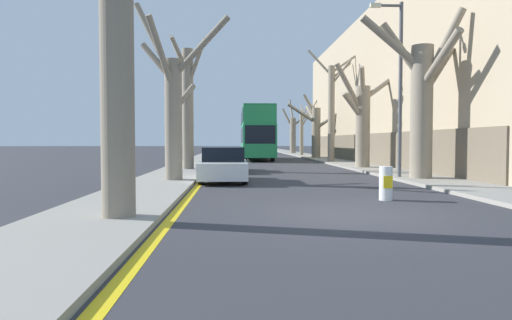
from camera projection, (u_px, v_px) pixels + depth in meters
The scene contains 19 objects.
ground_plane at pixel (349, 214), 10.12m from camera, with size 300.00×300.00×0.00m, color #333338.
sidewalk_left at pixel (213, 153), 59.76m from camera, with size 2.58×120.00×0.12m, color gray.
sidewalk_right at pixel (294, 153), 60.27m from camera, with size 2.58×120.00×0.12m, color gray.
building_facade_right at pixel (423, 92), 34.11m from camera, with size 10.08×38.45×10.70m.
kerb_line_stripe at pixel (224, 154), 59.83m from camera, with size 0.24×120.00×0.01m, color yellow.
street_tree_left_0 at pixel (116, 43), 8.97m from camera, with size 2.14×3.11×7.52m.
street_tree_left_1 at pixel (173, 105), 17.70m from camera, with size 3.93×3.07×7.13m.
street_tree_left_2 at pixel (188, 102), 24.78m from camera, with size 2.21×2.99×7.47m.
street_tree_right_0 at pixel (422, 99), 18.46m from camera, with size 4.26×3.20×6.82m.
street_tree_right_1 at pixel (362, 120), 26.42m from camera, with size 4.00×2.03×6.07m.
street_tree_right_2 at pixel (332, 108), 34.56m from camera, with size 3.83×2.04×8.62m.
street_tree_right_3 at pixel (315, 128), 42.23m from camera, with size 4.64×4.55×6.01m.
street_tree_right_4 at pixel (303, 129), 50.69m from camera, with size 2.47×2.98×6.24m.
street_tree_right_5 at pixel (293, 131), 58.83m from camera, with size 4.58×4.89×7.16m.
double_decker_bus at pixel (257, 131), 40.01m from camera, with size 2.62×10.99×4.51m.
parked_car_0 at pixel (224, 165), 18.33m from camera, with size 1.85×4.27×1.38m.
parked_car_1 at pixel (226, 160), 24.39m from camera, with size 1.74×4.54×1.29m.
lamp_post at pixel (398, 81), 19.10m from camera, with size 1.40×0.20×7.42m.
traffic_bollard at pixel (386, 183), 12.48m from camera, with size 0.36×0.37×0.93m.
Camera 1 is at (-2.56, -9.95, 1.61)m, focal length 32.00 mm.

